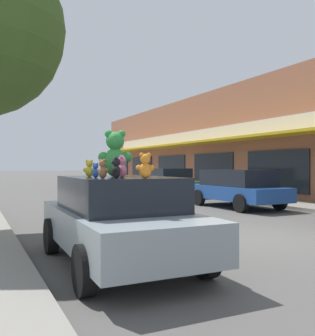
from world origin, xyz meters
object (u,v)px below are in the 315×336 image
at_px(parked_car_far_center, 237,187).
at_px(parked_car_far_right, 165,181).
at_px(plush_art_car, 119,218).
at_px(teddy_bear_yellow, 89,169).
at_px(teddy_bear_pink, 122,167).
at_px(teddy_bear_giant, 115,154).
at_px(teddy_bear_orange, 145,166).
at_px(teddy_bear_brown, 103,169).
at_px(teddy_bear_black, 116,168).
at_px(teddy_bear_blue, 96,170).

relative_size(parked_car_far_center, parked_car_far_right, 0.92).
xyz_separation_m(plush_art_car, teddy_bear_yellow, (-0.43, 0.24, 0.82)).
relative_size(teddy_bear_yellow, parked_car_far_center, 0.07).
bearing_deg(teddy_bear_pink, plush_art_car, -162.07).
height_order(teddy_bear_pink, teddy_bear_yellow, teddy_bear_pink).
distance_m(plush_art_car, teddy_bear_giant, 1.07).
bearing_deg(teddy_bear_yellow, plush_art_car, 165.05).
height_order(teddy_bear_giant, teddy_bear_pink, teddy_bear_giant).
distance_m(parked_car_far_center, parked_car_far_right, 6.19).
height_order(teddy_bear_giant, teddy_bear_orange, teddy_bear_giant).
bearing_deg(teddy_bear_brown, teddy_bear_black, -137.64).
height_order(plush_art_car, teddy_bear_pink, teddy_bear_pink).
height_order(plush_art_car, teddy_bear_brown, teddy_bear_brown).
xyz_separation_m(plush_art_car, teddy_bear_pink, (-0.14, -0.51, 0.85)).
distance_m(teddy_bear_giant, teddy_bear_brown, 0.94).
height_order(teddy_bear_giant, teddy_bear_yellow, teddy_bear_giant).
bearing_deg(teddy_bear_black, parked_car_far_right, 175.81).
relative_size(teddy_bear_pink, parked_car_far_right, 0.07).
bearing_deg(teddy_bear_brown, parked_car_far_center, -77.68).
relative_size(plush_art_car, teddy_bear_black, 13.21).
bearing_deg(plush_art_car, teddy_bear_yellow, 152.54).
xyz_separation_m(teddy_bear_pink, teddy_bear_black, (-0.17, -0.20, -0.01)).
bearing_deg(teddy_bear_black, teddy_bear_orange, 72.09).
relative_size(teddy_bear_blue, teddy_bear_orange, 0.63).
xyz_separation_m(plush_art_car, teddy_bear_giant, (-0.01, 0.13, 1.06)).
bearing_deg(teddy_bear_orange, teddy_bear_blue, -35.11).
bearing_deg(teddy_bear_yellow, teddy_bear_giant, 179.11).
distance_m(teddy_bear_yellow, teddy_bear_black, 0.96).
bearing_deg(teddy_bear_pink, parked_car_far_center, 164.32).
bearing_deg(parked_car_far_right, teddy_bear_yellow, -122.55).
relative_size(teddy_bear_giant, teddy_bear_orange, 2.14).
distance_m(teddy_bear_brown, teddy_bear_blue, 0.35).
xyz_separation_m(teddy_bear_pink, teddy_bear_blue, (-0.35, 0.21, -0.05)).
bearing_deg(parked_car_far_center, teddy_bear_pink, -138.56).
bearing_deg(parked_car_far_center, teddy_bear_blue, -140.81).
bearing_deg(plush_art_car, teddy_bear_pink, -103.61).
distance_m(teddy_bear_black, parked_car_far_center, 10.01).
xyz_separation_m(teddy_bear_giant, teddy_bear_brown, (-0.47, -0.78, -0.24)).
bearing_deg(parked_car_far_center, teddy_bear_brown, -139.28).
relative_size(plush_art_car, teddy_bear_pink, 12.19).
bearing_deg(teddy_bear_giant, teddy_bear_pink, 97.77).
bearing_deg(teddy_bear_blue, teddy_bear_black, 173.27).
relative_size(teddy_bear_pink, teddy_bear_yellow, 1.20).
relative_size(teddy_bear_orange, parked_car_far_right, 0.08).
height_order(plush_art_car, teddy_bear_orange, teddy_bear_orange).
height_order(teddy_bear_brown, teddy_bear_blue, teddy_bear_brown).
height_order(plush_art_car, teddy_bear_black, teddy_bear_black).
bearing_deg(parked_car_far_right, teddy_bear_brown, -120.89).
relative_size(teddy_bear_black, parked_car_far_right, 0.07).
bearing_deg(teddy_bear_blue, teddy_bear_pink, -151.31).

